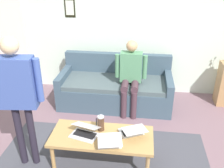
% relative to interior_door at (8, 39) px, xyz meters
% --- Properties ---
extents(ground_plane, '(7.68, 7.68, 0.00)m').
position_rel_interior_door_xyz_m(ground_plane, '(-2.37, 2.11, -1.02)').
color(ground_plane, '#785B66').
extents(area_rug, '(2.86, 1.81, 0.01)m').
position_rel_interior_door_xyz_m(area_rug, '(-2.32, 2.29, -1.02)').
color(area_rug, '#45454F').
rests_on(area_rug, ground_plane).
extents(back_wall, '(7.04, 0.11, 2.70)m').
position_rel_interior_door_xyz_m(back_wall, '(-2.37, -0.09, 0.33)').
color(back_wall, silver).
rests_on(back_wall, ground_plane).
extents(interior_door, '(0.82, 0.09, 2.05)m').
position_rel_interior_door_xyz_m(interior_door, '(0.00, 0.00, 0.00)').
color(interior_door, silver).
rests_on(interior_door, ground_plane).
extents(couch, '(2.05, 0.90, 0.88)m').
position_rel_interior_door_xyz_m(couch, '(-2.31, 0.55, -0.72)').
color(couch, '#3D5263').
rests_on(couch, ground_plane).
extents(coffee_table, '(1.31, 0.57, 0.45)m').
position_rel_interior_door_xyz_m(coffee_table, '(-2.32, 2.19, -0.62)').
color(coffee_table, tan).
rests_on(coffee_table, ground_plane).
extents(laptop_left, '(0.40, 0.36, 0.15)m').
position_rel_interior_door_xyz_m(laptop_left, '(-2.11, 2.20, -0.53)').
color(laptop_left, silver).
rests_on(laptop_left, coffee_table).
extents(laptop_center, '(0.40, 0.42, 0.12)m').
position_rel_interior_door_xyz_m(laptop_center, '(-2.70, 2.11, -0.53)').
color(laptop_center, silver).
rests_on(laptop_center, coffee_table).
extents(laptop_right, '(0.34, 0.35, 0.14)m').
position_rel_interior_door_xyz_m(laptop_right, '(-2.44, 2.36, -0.53)').
color(laptop_right, silver).
rests_on(laptop_right, coffee_table).
extents(french_press, '(0.11, 0.09, 0.24)m').
position_rel_interior_door_xyz_m(french_press, '(-2.29, 2.08, -0.46)').
color(french_press, '#4C3323').
rests_on(french_press, coffee_table).
extents(person_standing, '(0.61, 0.24, 1.74)m').
position_rel_interior_door_xyz_m(person_standing, '(-1.35, 2.30, 0.09)').
color(person_standing, '#25202D').
rests_on(person_standing, ground_plane).
extents(person_seated, '(0.55, 0.51, 1.28)m').
position_rel_interior_door_xyz_m(person_seated, '(-2.59, 0.78, -0.30)').
color(person_seated, '#4A323C').
rests_on(person_seated, ground_plane).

